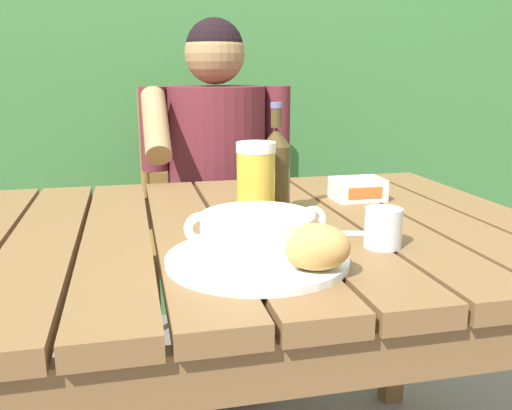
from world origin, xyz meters
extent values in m
cube|color=brown|center=(-0.40, 0.00, 0.72)|extent=(0.12, 0.91, 0.04)
cube|color=brown|center=(-0.26, 0.00, 0.72)|extent=(0.12, 0.91, 0.04)
cube|color=brown|center=(-0.13, 0.00, 0.72)|extent=(0.12, 0.91, 0.04)
cube|color=brown|center=(0.00, 0.00, 0.72)|extent=(0.12, 0.91, 0.04)
cube|color=brown|center=(0.13, 0.00, 0.72)|extent=(0.12, 0.91, 0.04)
cube|color=brown|center=(0.26, 0.00, 0.72)|extent=(0.12, 0.91, 0.04)
cube|color=brown|center=(0.40, 0.00, 0.72)|extent=(0.12, 0.91, 0.04)
cube|color=brown|center=(0.53, 0.00, 0.72)|extent=(0.12, 0.91, 0.04)
cube|color=brown|center=(0.00, -0.42, 0.66)|extent=(1.14, 0.03, 0.08)
cube|color=brown|center=(0.00, 0.42, 0.66)|extent=(1.14, 0.03, 0.08)
cube|color=brown|center=(-0.55, 0.41, 0.35)|extent=(0.06, 0.06, 0.70)
cube|color=brown|center=(0.55, 0.41, 0.35)|extent=(0.06, 0.06, 0.70)
cube|color=#3C7339|center=(0.00, 1.51, 0.81)|extent=(3.81, 0.60, 1.63)
cylinder|color=#4C3823|center=(0.23, 1.66, 0.98)|extent=(0.10, 0.10, 1.97)
cylinder|color=brown|center=(0.27, 0.62, 0.23)|extent=(0.04, 0.04, 0.46)
cylinder|color=brown|center=(-0.18, 0.62, 0.23)|extent=(0.04, 0.04, 0.46)
cylinder|color=brown|center=(0.27, 1.05, 0.23)|extent=(0.04, 0.04, 0.46)
cylinder|color=brown|center=(-0.18, 1.05, 0.23)|extent=(0.04, 0.04, 0.46)
cube|color=brown|center=(0.04, 0.83, 0.47)|extent=(0.48, 0.47, 0.02)
cylinder|color=brown|center=(0.27, 1.05, 0.72)|extent=(0.04, 0.04, 0.52)
cylinder|color=brown|center=(-0.18, 1.05, 0.72)|extent=(0.04, 0.04, 0.52)
cube|color=brown|center=(0.04, 1.05, 0.64)|extent=(0.45, 0.02, 0.04)
cube|color=brown|center=(0.04, 1.05, 0.77)|extent=(0.45, 0.02, 0.04)
cube|color=brown|center=(0.04, 1.05, 0.90)|extent=(0.45, 0.02, 0.04)
cylinder|color=maroon|center=(0.13, 0.53, 0.23)|extent=(0.11, 0.11, 0.45)
cylinder|color=maroon|center=(0.13, 0.63, 0.51)|extent=(0.13, 0.40, 0.13)
cylinder|color=maroon|center=(-0.04, 0.53, 0.23)|extent=(0.11, 0.11, 0.45)
cylinder|color=maroon|center=(-0.04, 0.63, 0.51)|extent=(0.13, 0.40, 0.13)
cylinder|color=maroon|center=(0.04, 0.73, 0.75)|extent=(0.32, 0.32, 0.48)
sphere|color=#97754D|center=(0.04, 0.73, 1.09)|extent=(0.19, 0.19, 0.19)
sphere|color=black|center=(0.04, 0.73, 1.11)|extent=(0.18, 0.18, 0.18)
cylinder|color=maroon|center=(0.24, 0.71, 0.86)|extent=(0.08, 0.08, 0.26)
cylinder|color=maroon|center=(-0.16, 0.71, 0.86)|extent=(0.08, 0.08, 0.26)
cylinder|color=#97754D|center=(-0.16, 0.55, 0.89)|extent=(0.07, 0.25, 0.21)
cylinder|color=white|center=(-0.04, -0.23, 0.74)|extent=(0.29, 0.29, 0.01)
cylinder|color=white|center=(-0.04, -0.23, 0.78)|extent=(0.18, 0.18, 0.07)
cylinder|color=#A24925|center=(-0.04, -0.23, 0.80)|extent=(0.16, 0.16, 0.01)
torus|color=white|center=(-0.13, -0.23, 0.80)|extent=(0.05, 0.01, 0.05)
torus|color=white|center=(0.05, -0.23, 0.80)|extent=(0.05, 0.01, 0.05)
ellipsoid|color=tan|center=(0.03, -0.31, 0.78)|extent=(0.12, 0.11, 0.07)
cylinder|color=gold|center=(0.01, -0.01, 0.81)|extent=(0.08, 0.08, 0.15)
cylinder|color=white|center=(0.01, -0.01, 0.89)|extent=(0.08, 0.08, 0.02)
cylinder|color=#46371A|center=(0.07, 0.06, 0.81)|extent=(0.06, 0.06, 0.15)
cone|color=#46371A|center=(0.07, 0.06, 0.90)|extent=(0.06, 0.06, 0.04)
cylinder|color=#46371A|center=(0.07, 0.06, 0.94)|extent=(0.02, 0.02, 0.04)
cylinder|color=slate|center=(0.07, 0.06, 0.97)|extent=(0.03, 0.03, 0.01)
cylinder|color=silver|center=(0.19, -0.20, 0.77)|extent=(0.07, 0.07, 0.07)
cube|color=white|center=(0.29, 0.15, 0.76)|extent=(0.12, 0.09, 0.05)
cube|color=orange|center=(0.29, 0.11, 0.76)|extent=(0.08, 0.00, 0.03)
cube|color=silver|center=(0.14, -0.12, 0.74)|extent=(0.12, 0.04, 0.00)
cube|color=black|center=(0.08, -0.10, 0.74)|extent=(0.07, 0.03, 0.01)
camera|label=1|loc=(-0.23, -1.05, 1.04)|focal=38.91mm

